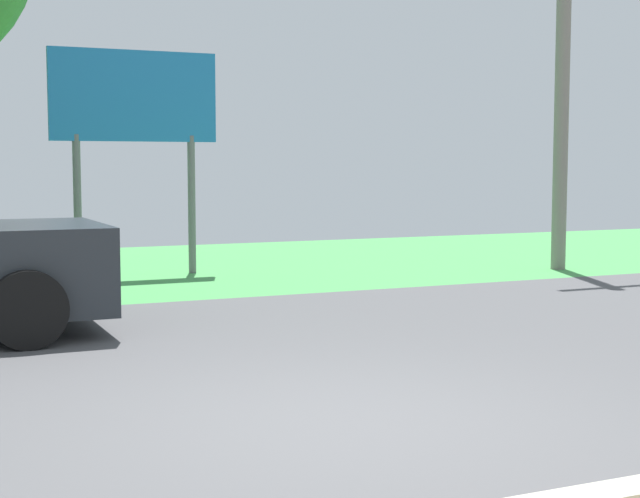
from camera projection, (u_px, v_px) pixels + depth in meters
ground_plane at (214, 352)px, 9.14m from camera, size 40.00×22.00×0.20m
utility_pole at (563, 29)px, 15.44m from camera, size 1.80×0.24×7.53m
roadside_billboard at (134, 112)px, 14.66m from camera, size 2.60×0.12×3.50m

